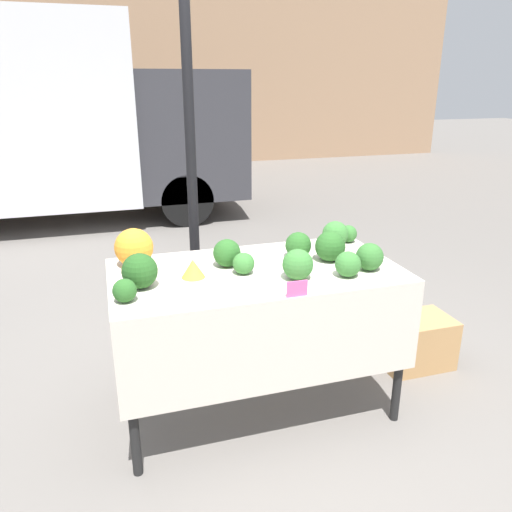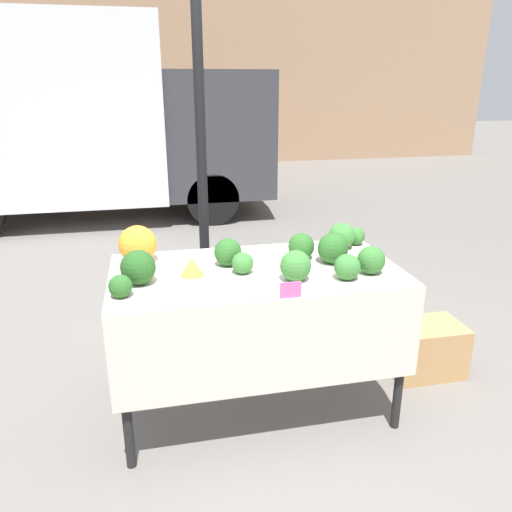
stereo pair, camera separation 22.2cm
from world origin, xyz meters
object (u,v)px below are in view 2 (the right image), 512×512
(orange_cauliflower, at_px, (138,244))
(price_sign, at_px, (291,290))
(parked_truck, at_px, (89,118))
(produce_crate, at_px, (425,348))

(orange_cauliflower, xyz_separation_m, price_sign, (0.73, -0.68, -0.07))
(parked_truck, relative_size, produce_crate, 9.58)
(parked_truck, distance_m, orange_cauliflower, 4.81)
(parked_truck, xyz_separation_m, produce_crate, (2.52, -4.88, -1.23))
(price_sign, bearing_deg, parked_truck, 104.39)
(parked_truck, height_order, price_sign, parked_truck)
(parked_truck, distance_m, produce_crate, 5.63)
(parked_truck, bearing_deg, price_sign, -75.61)
(price_sign, relative_size, produce_crate, 0.23)
(orange_cauliflower, height_order, price_sign, orange_cauliflower)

